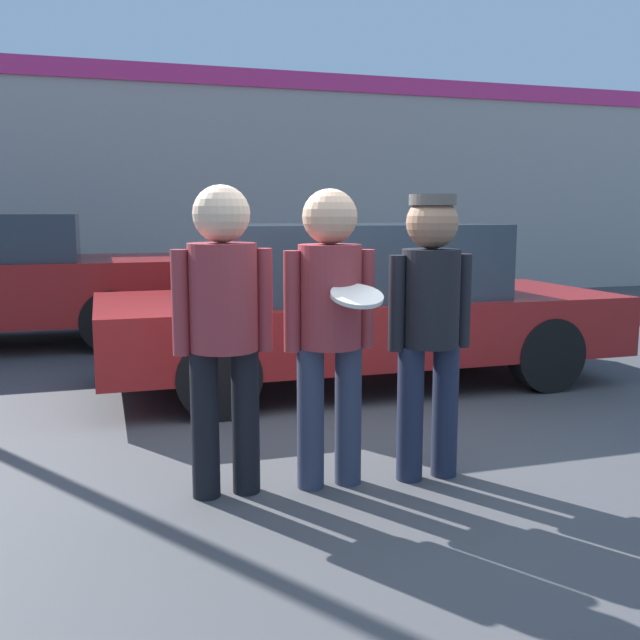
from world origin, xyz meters
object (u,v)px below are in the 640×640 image
object	(u,v)px
parked_car_near	(356,304)
shrub	(371,270)
person_middle_with_frisbee	(330,313)
person_right	(430,313)
person_left	(223,314)

from	to	relation	value
parked_car_near	shrub	size ratio (longest dim) A/B	4.32
person_middle_with_frisbee	person_right	world-z (taller)	person_middle_with_frisbee
person_middle_with_frisbee	person_right	bearing A→B (deg)	-4.91
person_right	shrub	size ratio (longest dim) A/B	1.53
person_right	parked_car_near	bearing A→B (deg)	79.89
person_middle_with_frisbee	parked_car_near	size ratio (longest dim) A/B	0.36
person_right	person_middle_with_frisbee	bearing A→B (deg)	175.09
person_right	parked_car_near	xyz separation A→B (m)	(0.42, 2.36, -0.25)
person_middle_with_frisbee	shrub	bearing A→B (deg)	67.27
parked_car_near	shrub	bearing A→B (deg)	67.52
person_middle_with_frisbee	parked_car_near	bearing A→B (deg)	66.66
person_middle_with_frisbee	shrub	world-z (taller)	person_middle_with_frisbee
person_left	person_right	world-z (taller)	person_left
shrub	parked_car_near	bearing A→B (deg)	-112.48
parked_car_near	shrub	distance (m)	6.20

